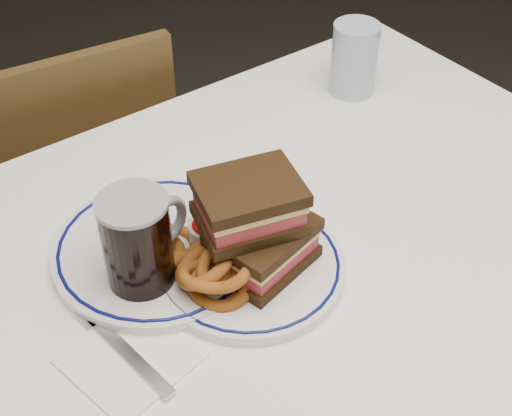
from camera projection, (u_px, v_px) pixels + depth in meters
dining_table at (261, 315)px, 1.05m from camera, size 1.27×0.87×0.75m
chair_far at (82, 189)px, 1.56m from camera, size 0.42×0.42×0.83m
main_plate at (249, 266)px, 0.96m from camera, size 0.26×0.26×0.02m
reuben_sandwich at (256, 225)px, 0.91m from camera, size 0.16×0.15×0.13m
onion_rings_main at (215, 270)px, 0.91m from camera, size 0.11×0.12×0.09m
ketchup_ramekin at (209, 232)px, 0.97m from camera, size 0.06×0.06×0.03m
beer_mug at (139, 244)px, 0.90m from camera, size 0.13×0.09×0.15m
water_glass at (354, 59)px, 1.27m from camera, size 0.08×0.08×0.13m
far_plate at (159, 249)px, 0.98m from camera, size 0.29×0.29×0.02m
onion_rings_far at (161, 246)px, 0.96m from camera, size 0.12×0.09×0.06m
napkin_fork at (128, 355)px, 0.86m from camera, size 0.16×0.18×0.01m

